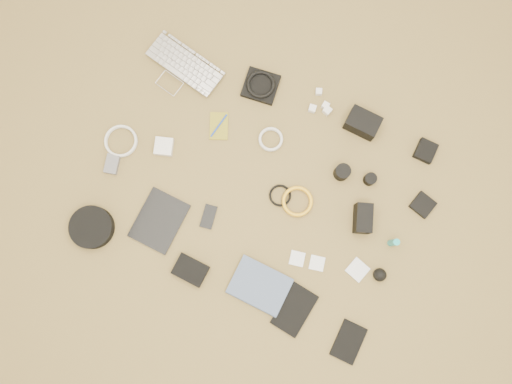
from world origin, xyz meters
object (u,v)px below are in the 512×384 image
(dslr_camera, at_px, (363,123))
(headphone_case, at_px, (92,227))
(laptop, at_px, (178,73))
(phone, at_px, (209,217))
(paperback, at_px, (250,305))
(tablet, at_px, (159,221))

(dslr_camera, bearing_deg, headphone_case, -131.66)
(laptop, relative_size, phone, 3.40)
(paperback, bearing_deg, tablet, 74.26)
(dslr_camera, xyz_separation_m, tablet, (-0.68, -0.72, -0.04))
(tablet, height_order, headphone_case, headphone_case)
(phone, distance_m, paperback, 0.42)
(dslr_camera, bearing_deg, tablet, -127.29)
(paperback, bearing_deg, headphone_case, 90.71)
(tablet, height_order, paperback, paperback)
(tablet, height_order, phone, tablet)
(laptop, xyz_separation_m, tablet, (0.18, -0.65, -0.01))
(headphone_case, relative_size, paperback, 0.78)
(paperback, bearing_deg, dslr_camera, -5.73)
(tablet, bearing_deg, phone, 31.31)
(tablet, bearing_deg, dslr_camera, 52.31)
(dslr_camera, distance_m, tablet, 0.99)
(tablet, relative_size, phone, 2.33)
(laptop, bearing_deg, paperback, -36.26)
(laptop, relative_size, paperback, 1.48)
(dslr_camera, distance_m, phone, 0.79)
(phone, bearing_deg, laptop, 117.73)
(phone, relative_size, headphone_case, 0.56)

